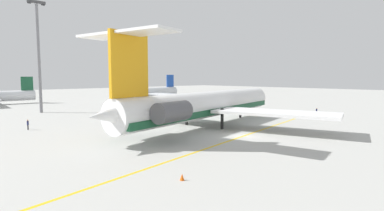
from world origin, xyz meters
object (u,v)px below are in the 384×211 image
object	(u,v)px
airliner_mid_left	(145,92)
ground_crew_near_tail	(28,123)
ground_crew_near_nose	(317,111)
safety_cone_nose	(182,177)
light_mast	(39,52)
main_jetliner	(204,105)

from	to	relation	value
airliner_mid_left	ground_crew_near_tail	xyz separation A→B (m)	(-50.82, -39.16, -1.67)
airliner_mid_left	ground_crew_near_tail	size ratio (longest dim) A/B	18.38
ground_crew_near_nose	safety_cone_nose	bearing A→B (deg)	120.63
ground_crew_near_nose	light_mast	world-z (taller)	light_mast
safety_cone_nose	main_jetliner	bearing A→B (deg)	39.85
airliner_mid_left	ground_crew_near_tail	bearing A→B (deg)	30.70
airliner_mid_left	light_mast	bearing A→B (deg)	13.60
main_jetliner	ground_crew_near_tail	xyz separation A→B (m)	(-22.57, 17.67, -2.74)
ground_crew_near_tail	safety_cone_nose	distance (m)	35.04
light_mast	ground_crew_near_nose	bearing A→B (deg)	-49.27
airliner_mid_left	light_mast	distance (m)	45.51
airliner_mid_left	ground_crew_near_tail	world-z (taller)	airliner_mid_left
safety_cone_nose	light_mast	distance (m)	60.85
main_jetliner	safety_cone_nose	xyz separation A→B (m)	(-20.74, -17.31, -3.54)
safety_cone_nose	light_mast	xyz separation A→B (m)	(7.75, 58.70, 14.00)
main_jetliner	safety_cone_nose	bearing A→B (deg)	-151.29
main_jetliner	light_mast	world-z (taller)	light_mast
safety_cone_nose	ground_crew_near_nose	bearing A→B (deg)	11.77
airliner_mid_left	ground_crew_near_nose	xyz separation A→B (m)	(0.43, -63.84, -1.66)
ground_crew_near_tail	light_mast	xyz separation A→B (m)	(9.58, 23.73, 13.20)
ground_crew_near_nose	light_mast	xyz separation A→B (m)	(-41.67, 48.40, 13.19)
airliner_mid_left	light_mast	world-z (taller)	light_mast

